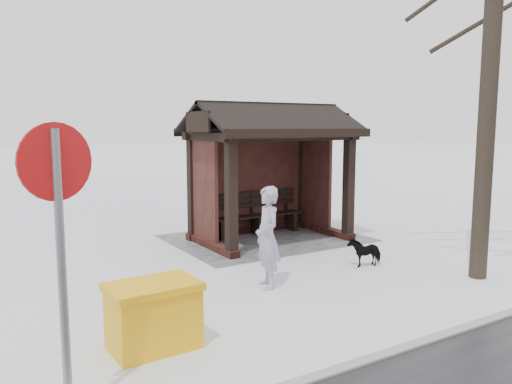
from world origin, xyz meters
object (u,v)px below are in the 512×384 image
at_px(pedestrian, 267,237).
at_px(road_sign, 58,212).
at_px(bus_shelter, 267,144).
at_px(dog, 365,252).
at_px(grit_bin, 153,315).

distance_m(pedestrian, road_sign, 4.18).
height_order(bus_shelter, road_sign, bus_shelter).
distance_m(bus_shelter, road_sign, 7.32).
bearing_deg(dog, pedestrian, -79.18).
height_order(dog, grit_bin, grit_bin).
distance_m(bus_shelter, grit_bin, 6.12).
distance_m(bus_shelter, dog, 3.41).
xyz_separation_m(dog, grit_bin, (4.56, 1.30, 0.14)).
relative_size(bus_shelter, road_sign, 1.38).
bearing_deg(pedestrian, dog, 106.10).
xyz_separation_m(grit_bin, road_sign, (1.13, 0.92, 1.46)).
xyz_separation_m(bus_shelter, grit_bin, (4.19, 4.10, -1.77)).
bearing_deg(pedestrian, grit_bin, -49.91).
bearing_deg(bus_shelter, road_sign, 43.31).
relative_size(bus_shelter, grit_bin, 3.42).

